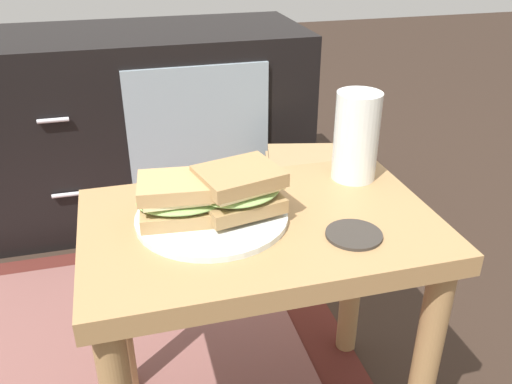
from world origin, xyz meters
name	(u,v)px	position (x,y,z in m)	size (l,w,h in m)	color
side_table	(260,266)	(0.00, 0.00, 0.37)	(0.56, 0.36, 0.46)	#A37A4C
tv_cabinet	(151,123)	(-0.10, 0.95, 0.29)	(0.96, 0.46, 0.58)	black
area_rug	(82,341)	(-0.34, 0.31, 0.00)	(1.20, 0.77, 0.01)	#4C1E19
plate	(212,217)	(-0.07, 0.02, 0.47)	(0.24, 0.24, 0.01)	silver
sandwich_front	(182,198)	(-0.12, 0.02, 0.50)	(0.15, 0.11, 0.07)	tan
sandwich_back	(239,189)	(-0.03, 0.02, 0.51)	(0.15, 0.13, 0.07)	#9E7A4C
beer_glass	(356,138)	(0.20, 0.10, 0.54)	(0.08, 0.08, 0.16)	silver
coaster	(354,235)	(0.12, -0.08, 0.46)	(0.09, 0.09, 0.01)	#332D28
paper_bag	(305,210)	(0.27, 0.51, 0.16)	(0.25, 0.21, 0.33)	tan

